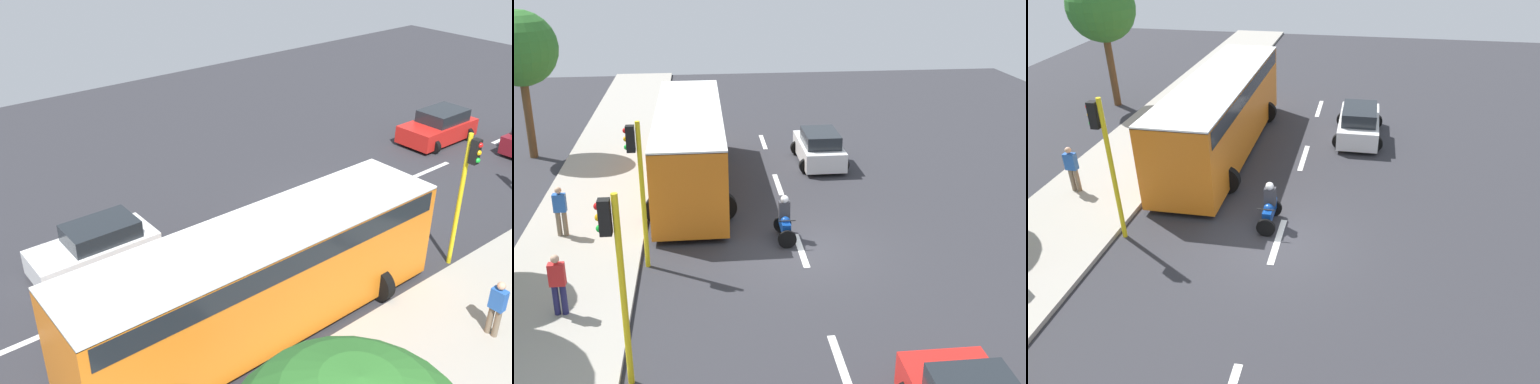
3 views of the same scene
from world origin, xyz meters
The scene contains 13 objects.
ground_plane centered at (0.00, 0.00, -0.05)m, with size 40.00×60.00×0.10m, color #2D2D33.
sidewalk centered at (7.00, 0.00, 0.07)m, with size 4.00×60.00×0.15m, color #9E998E.
lane_stripe_far_north centered at (0.00, -12.00, 0.01)m, with size 0.20×2.40×0.01m, color white.
lane_stripe_north centered at (0.00, -6.00, 0.01)m, with size 0.20×2.40×0.01m, color white.
lane_stripe_mid centered at (0.00, 0.00, 0.01)m, with size 0.20×2.40×0.01m, color white.
lane_stripe_south centered at (0.00, 6.00, 0.01)m, with size 0.20×2.40×0.01m, color white.
lane_stripe_far_south centered at (0.00, 12.00, 0.01)m, with size 0.20×2.40×0.01m, color white.
car_red centered at (-1.89, 8.96, 0.71)m, with size 2.28×3.90×1.52m.
car_white centered at (-2.13, -8.48, 0.71)m, with size 2.15×3.95×1.52m.
city_bus centered at (3.46, -6.21, 1.85)m, with size 3.20×11.00×3.16m.
motorcycle centered at (0.41, -0.85, 0.64)m, with size 0.60×1.30×1.53m.
pedestrian_by_tree centered at (7.63, -1.65, 1.06)m, with size 0.40×0.24×1.69m.
traffic_light_corner centered at (4.85, 0.56, 2.93)m, with size 0.49×0.24×4.50m.
Camera 1 is at (13.35, -14.27, 10.81)m, focal length 41.26 mm.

